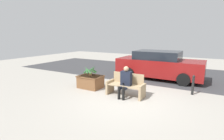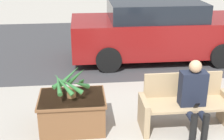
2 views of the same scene
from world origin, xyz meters
name	(u,v)px [view 1 (image 1 of 2)]	position (x,y,z in m)	size (l,w,h in m)	color
ground_plane	(126,100)	(0.00, 0.00, 0.00)	(30.00, 30.00, 0.00)	#9E998E
road_surface	(163,73)	(0.00, 5.38, 0.00)	(20.00, 6.00, 0.01)	#38383A
bench	(126,86)	(-0.24, 0.48, 0.39)	(1.50, 0.57, 0.87)	tan
person_seated	(125,81)	(-0.19, 0.30, 0.65)	(0.41, 0.58, 1.20)	black
planter_box	(91,81)	(-2.09, 0.62, 0.30)	(1.07, 0.81, 0.56)	brown
potted_plant	(90,70)	(-2.09, 0.62, 0.80)	(0.62, 0.62, 0.48)	brown
parked_car	(159,65)	(0.11, 3.92, 0.75)	(4.52, 1.98, 1.53)	maroon
bollard_post	(193,85)	(2.05, 1.91, 0.42)	(0.10, 0.10, 0.80)	black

